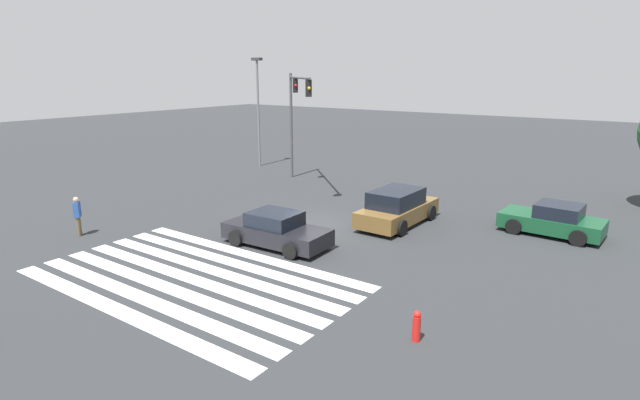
# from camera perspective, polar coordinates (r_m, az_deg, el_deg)

# --- Properties ---
(ground_plane) EXTENTS (130.97, 130.97, 0.00)m
(ground_plane) POSITION_cam_1_polar(r_m,az_deg,el_deg) (23.19, 0.00, -2.85)
(ground_plane) COLOR #2B2D30
(crosswalk_markings) EXTENTS (11.32, 6.30, 0.01)m
(crosswalk_markings) POSITION_cam_1_polar(r_m,az_deg,el_deg) (17.87, -14.44, -8.71)
(crosswalk_markings) COLOR silver
(crosswalk_markings) RESTS_ON ground_plane
(traffic_signal_mast) EXTENTS (5.93, 5.93, 6.83)m
(traffic_signal_mast) POSITION_cam_1_polar(r_m,az_deg,el_deg) (30.73, -2.79, 10.83)
(traffic_signal_mast) COLOR #47474C
(traffic_signal_mast) RESTS_ON ground_plane
(car_0) EXTENTS (4.24, 2.32, 1.40)m
(car_0) POSITION_cam_1_polar(r_m,az_deg,el_deg) (23.92, 25.08, -2.11)
(car_0) COLOR #144728
(car_0) RESTS_ON ground_plane
(car_1) EXTENTS (4.52, 2.21, 1.40)m
(car_1) POSITION_cam_1_polar(r_m,az_deg,el_deg) (20.38, -5.03, -3.46)
(car_1) COLOR black
(car_1) RESTS_ON ground_plane
(car_3) EXTENTS (2.30, 4.88, 1.68)m
(car_3) POSITION_cam_1_polar(r_m,az_deg,el_deg) (23.35, 8.82, -0.89)
(car_3) COLOR brown
(car_3) RESTS_ON ground_plane
(pedestrian) EXTENTS (0.41, 0.41, 1.72)m
(pedestrian) POSITION_cam_1_polar(r_m,az_deg,el_deg) (23.83, -25.96, -1.46)
(pedestrian) COLOR brown
(pedestrian) RESTS_ON ground_plane
(street_light_pole_a) EXTENTS (0.80, 0.36, 7.90)m
(street_light_pole_a) POSITION_cam_1_polar(r_m,az_deg,el_deg) (37.66, -7.10, 11.03)
(street_light_pole_a) COLOR slate
(street_light_pole_a) RESTS_ON ground_plane
(fire_hydrant) EXTENTS (0.22, 0.22, 0.86)m
(fire_hydrant) POSITION_cam_1_polar(r_m,az_deg,el_deg) (13.71, 10.98, -13.95)
(fire_hydrant) COLOR red
(fire_hydrant) RESTS_ON ground_plane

